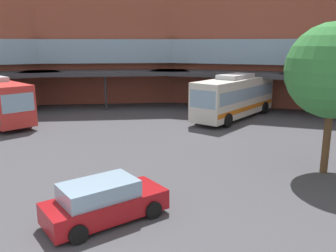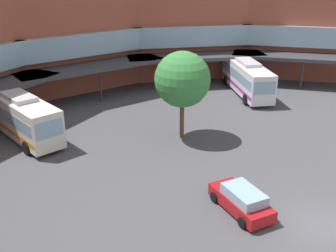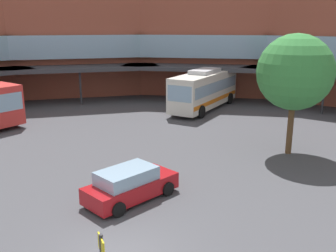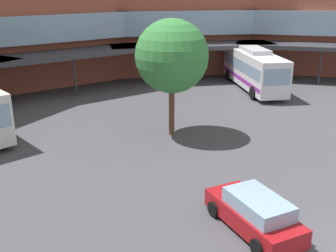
{
  "view_description": "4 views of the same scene",
  "coord_description": "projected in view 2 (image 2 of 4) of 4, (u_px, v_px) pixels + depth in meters",
  "views": [
    {
      "loc": [
        5.15,
        -5.89,
        6.33
      ],
      "look_at": [
        0.1,
        8.93,
        2.66
      ],
      "focal_mm": 38.1,
      "sensor_mm": 36.0,
      "label": 1
    },
    {
      "loc": [
        -20.7,
        -1.23,
        13.79
      ],
      "look_at": [
        2.9,
        11.59,
        2.73
      ],
      "focal_mm": 42.98,
      "sensor_mm": 36.0,
      "label": 2
    },
    {
      "loc": [
        3.63,
        -10.77,
        7.83
      ],
      "look_at": [
        -0.61,
        13.02,
        1.27
      ],
      "focal_mm": 40.48,
      "sensor_mm": 36.0,
      "label": 3
    },
    {
      "loc": [
        -14.64,
        0.94,
        9.21
      ],
      "look_at": [
        1.27,
        9.64,
        2.84
      ],
      "focal_mm": 43.46,
      "sensor_mm": 36.0,
      "label": 4
    }
  ],
  "objects": [
    {
      "name": "bus_1",
      "position": [
        21.0,
        116.0,
        33.31
      ],
      "size": [
        5.74,
        10.37,
        3.75
      ],
      "rotation": [
        0.0,
        0.0,
        4.37
      ],
      "color": "silver",
      "rests_on": "ground"
    },
    {
      "name": "plaza_tree",
      "position": [
        182.0,
        80.0,
        32.0
      ],
      "size": [
        4.51,
        4.51,
        7.31
      ],
      "color": "brown",
      "rests_on": "ground"
    },
    {
      "name": "parked_car",
      "position": [
        242.0,
        200.0,
        23.66
      ],
      "size": [
        4.0,
        4.63,
        1.53
      ],
      "rotation": [
        0.0,
        0.0,
        0.96
      ],
      "color": "#A51419",
      "rests_on": "ground"
    },
    {
      "name": "station_building",
      "position": [
        26.0,
        45.0,
        29.11
      ],
      "size": [
        74.43,
        37.64,
        17.1
      ],
      "color": "#9E4C38",
      "rests_on": "ground"
    },
    {
      "name": "bus_3",
      "position": [
        247.0,
        77.0,
        44.4
      ],
      "size": [
        10.08,
        8.48,
        3.73
      ],
      "rotation": [
        0.0,
        0.0,
        3.79
      ],
      "color": "white",
      "rests_on": "ground"
    },
    {
      "name": "ground_plane",
      "position": [
        324.0,
        225.0,
        22.62
      ],
      "size": [
        116.7,
        116.7,
        0.0
      ],
      "primitive_type": "plane",
      "color": "#47474C"
    }
  ]
}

